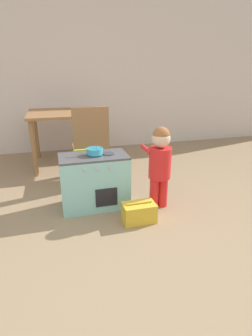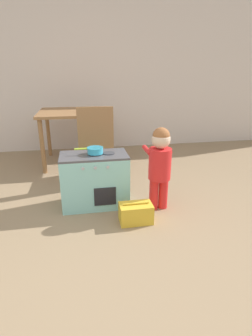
{
  "view_description": "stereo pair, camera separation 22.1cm",
  "coord_description": "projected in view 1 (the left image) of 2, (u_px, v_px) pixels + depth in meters",
  "views": [
    {
      "loc": [
        -0.23,
        -1.26,
        1.28
      ],
      "look_at": [
        0.41,
        1.03,
        0.4
      ],
      "focal_mm": 28.0,
      "sensor_mm": 36.0,
      "label": 1
    },
    {
      "loc": [
        -0.01,
        -1.31,
        1.28
      ],
      "look_at": [
        0.41,
        1.03,
        0.4
      ],
      "focal_mm": 28.0,
      "sensor_mm": 36.0,
      "label": 2
    }
  ],
  "objects": [
    {
      "name": "play_kitchen",
      "position": [
        94.0,
        181.0,
        2.57
      ],
      "size": [
        0.65,
        0.37,
        0.54
      ],
      "color": "#8CD1CC",
      "rests_on": "ground_plane"
    },
    {
      "name": "dining_chair_near",
      "position": [
        90.0,
        143.0,
        3.06
      ],
      "size": [
        0.4,
        0.4,
        0.92
      ],
      "color": "olive",
      "rests_on": "ground_plane"
    },
    {
      "name": "toy_pot",
      "position": [
        94.0,
        151.0,
        2.47
      ],
      "size": [
        0.27,
        0.15,
        0.06
      ],
      "color": "#38B2D6",
      "rests_on": "play_kitchen"
    },
    {
      "name": "wall_back",
      "position": [
        63.0,
        70.0,
        4.13
      ],
      "size": [
        10.0,
        0.06,
        2.6
      ],
      "color": "beige",
      "rests_on": "ground_plane"
    },
    {
      "name": "child_figure",
      "position": [
        160.0,
        160.0,
        2.48
      ],
      "size": [
        0.23,
        0.34,
        0.81
      ],
      "color": "red",
      "rests_on": "ground_plane"
    },
    {
      "name": "ground_plane",
      "position": [
        107.0,
        288.0,
        1.64
      ],
      "size": [
        16.0,
        16.0,
        0.0
      ],
      "primitive_type": "plane",
      "color": "#8E7556"
    },
    {
      "name": "dining_table",
      "position": [
        65.0,
        119.0,
        3.65
      ],
      "size": [
        0.99,
        0.92,
        0.76
      ],
      "color": "olive",
      "rests_on": "ground_plane"
    },
    {
      "name": "toy_basket",
      "position": [
        139.0,
        213.0,
        2.35
      ],
      "size": [
        0.29,
        0.18,
        0.19
      ],
      "color": "gold",
      "rests_on": "ground_plane"
    }
  ]
}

